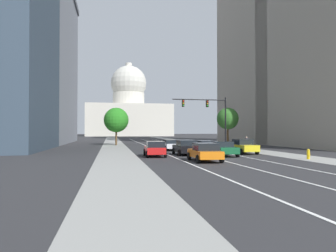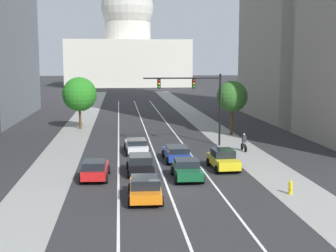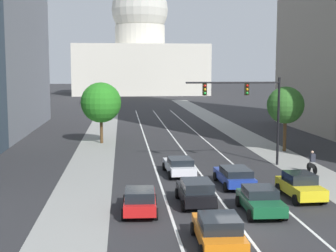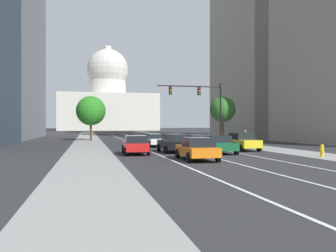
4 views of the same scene
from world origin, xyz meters
name	(u,v)px [view 2 (image 2 of 4)]	position (x,y,z in m)	size (l,w,h in m)	color
ground_plane	(141,118)	(0.00, 40.00, 0.00)	(400.00, 400.00, 0.00)	#2B2B2D
sidewalk_left	(81,123)	(-8.55, 35.00, 0.01)	(3.83, 130.00, 0.01)	gray
sidewalk_right	(202,121)	(8.55, 35.00, 0.01)	(3.83, 130.00, 0.01)	gray
lane_stripe_left	(119,133)	(-3.32, 25.00, 0.01)	(0.16, 90.00, 0.01)	white
lane_stripe_center	(147,133)	(0.00, 25.00, 0.01)	(0.16, 90.00, 0.01)	white
lane_stripe_right	(174,133)	(3.32, 25.00, 0.01)	(0.16, 90.00, 0.01)	white
capitol_building	(128,49)	(0.00, 133.26, 12.47)	(40.65, 29.50, 36.68)	beige
car_blue	(177,153)	(1.66, 9.22, 0.73)	(2.21, 4.64, 1.34)	#1E389E
car_yellow	(223,159)	(4.98, 5.81, 0.80)	(2.10, 4.20, 1.58)	yellow
car_orange	(145,188)	(-1.66, -1.80, 0.77)	(2.19, 4.48, 1.50)	orange
car_black	(140,163)	(-1.66, 4.94, 0.81)	(2.05, 4.11, 1.56)	black
car_green	(187,169)	(1.66, 3.04, 0.74)	(2.12, 4.13, 1.44)	#14512D
car_white	(136,145)	(-1.65, 13.16, 0.72)	(2.25, 4.77, 1.36)	silver
car_red	(95,169)	(-4.99, 3.62, 0.77)	(2.07, 4.28, 1.49)	red
traffic_signal_mast	(197,94)	(4.58, 16.22, 5.25)	(7.82, 0.39, 7.27)	black
fire_hydrant	(291,187)	(7.75, -1.59, 0.46)	(0.26, 0.35, 0.91)	yellow
cyclist	(244,142)	(8.59, 12.88, 0.85)	(0.38, 1.70, 1.72)	black
street_tree_mid_left	(79,94)	(-8.15, 29.49, 4.37)	(4.31, 4.31, 6.54)	#51381E
street_tree_far_right	(232,97)	(9.76, 22.70, 4.47)	(3.57, 3.57, 6.28)	#51381E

